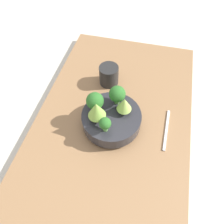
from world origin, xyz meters
name	(u,v)px	position (x,y,z in m)	size (l,w,h in m)	color
ground_plane	(113,125)	(0.00, 0.00, 0.00)	(6.00, 6.00, 0.00)	beige
table	(113,122)	(0.00, 0.00, 0.02)	(1.07, 0.63, 0.05)	olive
bowl	(112,119)	(-0.03, 0.00, 0.09)	(0.23, 0.23, 0.07)	#28282D
broccoli_floret_right	(117,94)	(0.04, -0.01, 0.17)	(0.06, 0.06, 0.09)	#609347
broccoli_floret_left	(105,124)	(-0.10, 0.01, 0.15)	(0.04, 0.04, 0.06)	#609347
romanesco_piece_near	(124,104)	(0.00, -0.04, 0.16)	(0.06, 0.06, 0.08)	#609347
romanesco_piece_far	(97,110)	(-0.06, 0.05, 0.17)	(0.07, 0.07, 0.09)	#6BA34C
broccoli_floret_back	(95,101)	(-0.01, 0.07, 0.16)	(0.07, 0.07, 0.08)	#7AB256
cup	(109,75)	(0.20, 0.07, 0.09)	(0.09, 0.09, 0.09)	black
fork	(167,129)	(0.00, -0.22, 0.05)	(0.19, 0.01, 0.01)	silver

